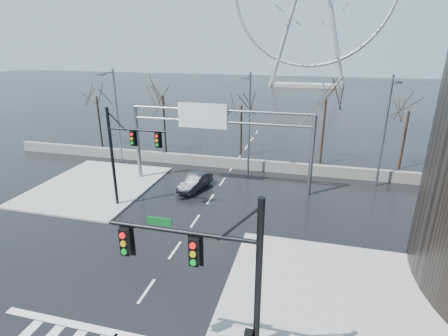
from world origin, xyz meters
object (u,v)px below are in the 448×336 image
(signal_mast_far, at_px, (124,149))
(car, at_px, (195,182))
(signal_mast_near, at_px, (219,276))
(sign_gantry, at_px, (215,131))

(signal_mast_far, relative_size, car, 1.95)
(signal_mast_far, bearing_deg, signal_mast_near, -49.74)
(signal_mast_far, bearing_deg, sign_gantry, 47.53)
(signal_mast_near, bearing_deg, signal_mast_far, 130.26)
(signal_mast_far, xyz_separation_m, car, (3.93, 4.77, -4.16))
(sign_gantry, distance_m, car, 4.92)
(signal_mast_near, bearing_deg, car, 111.73)
(sign_gantry, relative_size, car, 3.98)
(sign_gantry, bearing_deg, car, -141.75)
(signal_mast_far, distance_m, car, 7.45)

